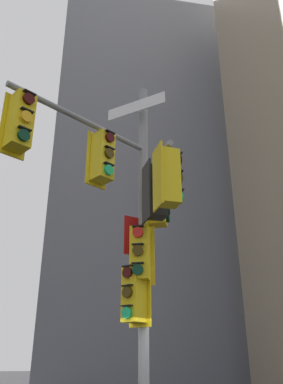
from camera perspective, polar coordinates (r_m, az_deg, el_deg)
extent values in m
cube|color=slate|center=(33.32, -0.40, 0.10)|extent=(13.87, 13.87, 29.92)
cylinder|color=gray|center=(7.73, 0.29, -8.42)|extent=(0.20, 0.20, 7.62)
cylinder|color=gray|center=(7.70, -8.33, 10.21)|extent=(2.69, 1.90, 0.11)
cylinder|color=gray|center=(7.52, 2.08, 4.17)|extent=(0.29, 1.67, 0.11)
cube|color=yellow|center=(7.77, -6.60, 4.63)|extent=(0.41, 0.30, 1.14)
cube|color=yellow|center=(7.64, -5.70, 5.11)|extent=(0.47, 0.47, 1.00)
cylinder|color=#360605|center=(7.67, -4.65, 7.93)|extent=(0.20, 0.16, 0.20)
cube|color=black|center=(7.73, -4.59, 8.71)|extent=(0.22, 0.18, 0.02)
cylinder|color=#3C2C06|center=(7.50, -4.73, 5.63)|extent=(0.20, 0.16, 0.20)
cube|color=black|center=(7.55, -4.67, 6.45)|extent=(0.22, 0.18, 0.02)
cylinder|color=#19C672|center=(7.34, -4.82, 3.24)|extent=(0.20, 0.16, 0.20)
cube|color=black|center=(7.39, -4.76, 4.09)|extent=(0.22, 0.18, 0.02)
cube|color=yellow|center=(6.99, -18.07, 9.15)|extent=(0.41, 0.30, 1.14)
cube|color=yellow|center=(6.84, -17.32, 9.80)|extent=(0.47, 0.47, 1.00)
cylinder|color=#360605|center=(6.88, -16.15, 12.95)|extent=(0.20, 0.16, 0.20)
cube|color=black|center=(6.94, -16.02, 13.77)|extent=(0.22, 0.18, 0.02)
cylinder|color=yellow|center=(6.69, -16.49, 10.51)|extent=(0.20, 0.16, 0.20)
cube|color=black|center=(6.75, -16.35, 11.38)|extent=(0.22, 0.18, 0.02)
cylinder|color=#06311C|center=(6.50, -16.83, 7.93)|extent=(0.20, 0.16, 0.20)
cube|color=black|center=(6.56, -16.69, 8.85)|extent=(0.22, 0.18, 0.02)
cube|color=black|center=(7.21, 0.71, 0.12)|extent=(0.08, 0.48, 1.14)
cube|color=black|center=(7.26, 2.15, -0.05)|extent=(0.37, 0.37, 1.00)
cylinder|color=red|center=(7.47, 3.57, 2.26)|extent=(0.08, 0.21, 0.20)
cube|color=black|center=(7.52, 3.59, 3.08)|extent=(0.10, 0.23, 0.02)
cylinder|color=#3C2C06|center=(7.32, 3.63, -0.22)|extent=(0.08, 0.21, 0.20)
cube|color=black|center=(7.37, 3.65, 0.64)|extent=(0.10, 0.23, 0.02)
cylinder|color=#06311C|center=(7.19, 3.70, -2.79)|extent=(0.08, 0.21, 0.20)
cube|color=black|center=(7.24, 3.72, -1.90)|extent=(0.10, 0.23, 0.02)
cube|color=yellow|center=(6.63, 2.39, 2.30)|extent=(0.08, 0.48, 1.14)
cube|color=yellow|center=(6.69, 3.93, 2.11)|extent=(0.37, 0.37, 1.00)
cylinder|color=#360605|center=(6.91, 5.42, 4.53)|extent=(0.08, 0.21, 0.20)
cube|color=black|center=(6.96, 5.43, 5.40)|extent=(0.10, 0.23, 0.02)
cylinder|color=#3C2C06|center=(6.75, 5.53, 1.90)|extent=(0.08, 0.21, 0.20)
cube|color=black|center=(6.81, 5.54, 2.81)|extent=(0.10, 0.23, 0.02)
cylinder|color=#19C672|center=(6.61, 5.64, -0.85)|extent=(0.08, 0.21, 0.20)
cube|color=black|center=(6.66, 5.65, 0.10)|extent=(0.10, 0.23, 0.02)
cube|color=yellow|center=(8.02, 1.04, -1.57)|extent=(0.20, 0.46, 1.14)
cube|color=yellow|center=(7.99, 2.38, -1.48)|extent=(0.44, 0.44, 1.00)
cylinder|color=#360605|center=(8.10, 3.74, 0.93)|extent=(0.13, 0.21, 0.20)
cube|color=black|center=(8.15, 3.76, 1.70)|extent=(0.15, 0.23, 0.02)
cylinder|color=yellow|center=(7.97, 3.81, -1.37)|extent=(0.13, 0.21, 0.20)
cube|color=black|center=(8.01, 3.83, -0.57)|extent=(0.15, 0.23, 0.02)
cylinder|color=#06311C|center=(7.85, 3.87, -3.75)|extent=(0.13, 0.21, 0.20)
cube|color=black|center=(7.89, 3.89, -2.92)|extent=(0.15, 0.23, 0.02)
cube|color=yellow|center=(7.60, 0.12, -9.27)|extent=(0.46, 0.21, 1.14)
cube|color=yellow|center=(7.42, -0.19, -8.93)|extent=(0.44, 0.44, 1.00)
cylinder|color=red|center=(7.32, -0.53, -5.90)|extent=(0.21, 0.13, 0.20)
cube|color=black|center=(7.35, -0.54, -4.99)|extent=(0.23, 0.15, 0.02)
cylinder|color=#3C2C06|center=(7.23, -0.54, -8.55)|extent=(0.21, 0.13, 0.20)
cube|color=black|center=(7.25, -0.55, -7.62)|extent=(0.23, 0.15, 0.02)
cylinder|color=#06311C|center=(7.15, -0.55, -11.27)|extent=(0.21, 0.13, 0.20)
cube|color=black|center=(7.17, -0.56, -10.32)|extent=(0.23, 0.15, 0.02)
cube|color=yellow|center=(7.47, -0.20, -14.80)|extent=(0.35, 0.37, 1.14)
cube|color=yellow|center=(7.32, -1.11, -14.63)|extent=(0.48, 0.48, 1.00)
cylinder|color=#360605|center=(7.23, -2.06, -11.69)|extent=(0.18, 0.19, 0.20)
cube|color=black|center=(7.25, -2.08, -10.75)|extent=(0.20, 0.21, 0.02)
cylinder|color=#3C2C06|center=(7.17, -2.10, -14.43)|extent=(0.18, 0.19, 0.20)
cube|color=black|center=(7.18, -2.12, -13.48)|extent=(0.20, 0.21, 0.02)
cylinder|color=#19C672|center=(7.12, -2.15, -17.22)|extent=(0.18, 0.19, 0.20)
cube|color=black|center=(7.13, -2.16, -16.25)|extent=(0.20, 0.21, 0.02)
cube|color=white|center=(8.81, -0.88, 12.37)|extent=(1.12, 0.92, 0.28)
cube|color=#19479E|center=(8.81, -0.88, 12.37)|extent=(1.09, 0.90, 0.24)
cube|color=red|center=(8.01, -0.51, -6.51)|extent=(0.61, 0.23, 0.80)
cube|color=white|center=(8.01, -0.51, -6.51)|extent=(0.57, 0.22, 0.76)
cube|color=black|center=(7.71, -0.87, -15.18)|extent=(0.51, 0.35, 0.72)
cube|color=white|center=(7.71, -0.87, -15.18)|extent=(0.47, 0.32, 0.68)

